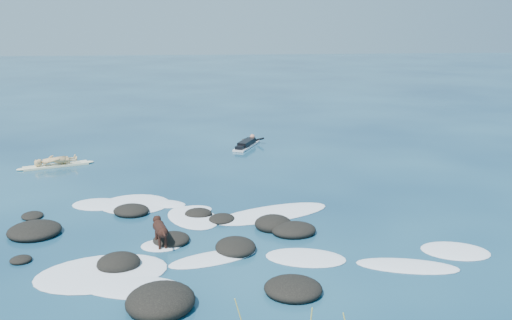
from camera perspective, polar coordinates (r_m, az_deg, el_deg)
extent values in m
plane|color=#0A2642|center=(17.10, -4.50, -6.33)|extent=(160.00, 160.00, 0.00)
ellipsoid|color=black|center=(15.64, -22.46, -9.21)|extent=(0.69, 0.68, 0.19)
ellipsoid|color=black|center=(17.28, -3.45, -5.89)|extent=(0.99, 1.05, 0.23)
ellipsoid|color=black|center=(15.11, -2.05, -8.70)|extent=(1.13, 1.28, 0.41)
ellipsoid|color=black|center=(14.53, -13.57, -9.98)|extent=(1.25, 1.17, 0.48)
ellipsoid|color=black|center=(18.27, -12.36, -4.97)|extent=(1.47, 1.42, 0.35)
ellipsoid|color=black|center=(17.36, -21.27, -6.59)|extent=(1.83, 1.83, 0.42)
ellipsoid|color=black|center=(15.82, -8.46, -7.87)|extent=(1.31, 1.35, 0.30)
ellipsoid|color=black|center=(18.85, -21.46, -5.20)|extent=(0.83, 0.92, 0.17)
ellipsoid|color=black|center=(16.67, 1.74, -6.40)|extent=(1.46, 1.45, 0.47)
ellipsoid|color=black|center=(12.50, -9.53, -13.74)|extent=(1.99, 2.02, 0.62)
ellipsoid|color=black|center=(12.98, 3.73, -12.71)|extent=(1.63, 1.58, 0.41)
ellipsoid|color=black|center=(17.71, -5.78, -5.36)|extent=(0.95, 0.85, 0.31)
ellipsoid|color=black|center=(16.28, 3.81, -7.01)|extent=(1.40, 1.21, 0.40)
ellipsoid|color=white|center=(13.52, -12.25, -12.31)|extent=(2.94, 1.93, 0.12)
ellipsoid|color=white|center=(18.96, -9.14, -4.37)|extent=(1.64, 1.26, 0.12)
ellipsoid|color=white|center=(14.69, -4.32, -9.80)|extent=(2.52, 1.62, 0.12)
ellipsoid|color=white|center=(19.38, -15.44, -4.30)|extent=(1.92, 1.56, 0.12)
ellipsoid|color=white|center=(14.72, 14.91, -10.22)|extent=(2.66, 1.55, 0.12)
ellipsoid|color=white|center=(14.75, 4.99, -9.72)|extent=(2.32, 1.75, 0.12)
ellipsoid|color=white|center=(19.13, -12.01, -4.34)|extent=(2.61, 2.46, 0.12)
ellipsoid|color=white|center=(17.84, 1.64, -5.38)|extent=(4.14, 2.71, 0.12)
ellipsoid|color=white|center=(14.37, -15.15, -10.85)|extent=(3.51, 2.75, 0.12)
ellipsoid|color=white|center=(15.96, 19.30, -8.60)|extent=(2.07, 1.75, 0.12)
ellipsoid|color=white|center=(17.60, -6.33, -5.73)|extent=(2.14, 2.67, 0.12)
ellipsoid|color=white|center=(18.21, -6.40, -5.05)|extent=(1.49, 1.26, 0.12)
ellipsoid|color=white|center=(15.64, -9.43, -8.44)|extent=(1.10, 0.90, 0.12)
cube|color=#EEECBE|center=(24.79, -19.37, -0.52)|extent=(2.56, 1.39, 0.08)
ellipsoid|color=#EEECBE|center=(24.97, -16.49, -0.20)|extent=(0.58, 0.45, 0.09)
ellipsoid|color=#EEECBE|center=(24.67, -22.28, -0.85)|extent=(0.58, 0.45, 0.09)
imported|color=tan|center=(24.59, -19.53, 1.43)|extent=(0.58, 0.70, 1.65)
cube|color=white|center=(26.93, -0.95, 1.41)|extent=(1.48, 2.34, 0.08)
ellipsoid|color=white|center=(28.00, -0.13, 1.90)|extent=(0.47, 0.58, 0.09)
cube|color=black|center=(26.89, -0.95, 1.74)|extent=(1.00, 1.48, 0.23)
sphere|color=tan|center=(27.63, -0.36, 2.34)|extent=(0.33, 0.33, 0.24)
cylinder|color=black|center=(27.90, -0.83, 2.17)|extent=(0.59, 0.12, 0.26)
cylinder|color=black|center=(27.71, 0.33, 2.09)|extent=(0.46, 0.50, 0.26)
cube|color=black|center=(26.17, -1.54, 1.30)|extent=(0.58, 0.68, 0.15)
cylinder|color=black|center=(15.36, -9.53, -6.82)|extent=(0.44, 0.67, 0.30)
sphere|color=black|center=(15.61, -9.73, -6.47)|extent=(0.38, 0.38, 0.31)
sphere|color=black|center=(15.11, -9.31, -7.17)|extent=(0.34, 0.34, 0.28)
sphere|color=black|center=(15.74, -9.88, -5.90)|extent=(0.27, 0.27, 0.22)
cone|color=black|center=(15.87, -9.97, -5.80)|extent=(0.15, 0.16, 0.12)
cone|color=black|center=(15.69, -10.09, -5.62)|extent=(0.12, 0.10, 0.11)
cone|color=black|center=(15.71, -9.68, -5.58)|extent=(0.12, 0.10, 0.11)
cylinder|color=black|center=(15.66, -9.92, -7.68)|extent=(0.09, 0.09, 0.40)
cylinder|color=black|center=(15.68, -9.35, -7.62)|extent=(0.09, 0.09, 0.40)
cylinder|color=black|center=(15.27, -9.61, -8.24)|extent=(0.09, 0.09, 0.40)
cylinder|color=black|center=(15.30, -9.02, -8.17)|extent=(0.09, 0.09, 0.40)
cylinder|color=black|center=(14.96, -9.21, -7.16)|extent=(0.12, 0.29, 0.17)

